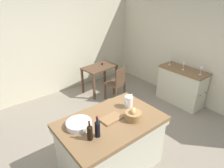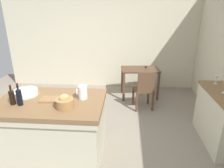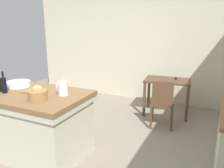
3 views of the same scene
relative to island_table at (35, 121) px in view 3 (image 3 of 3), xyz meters
name	(u,v)px [view 3 (image 3 of 3)]	position (x,y,z in m)	size (l,w,h in m)	color
ground_plane	(76,143)	(0.38, 0.44, -0.49)	(6.76, 6.76, 0.00)	gray
wall_back	(134,46)	(0.38, 3.04, 0.81)	(5.32, 0.12, 2.60)	beige
island_table	(35,121)	(0.00, 0.00, 0.00)	(1.52, 0.99, 0.92)	brown
writing_desk	(167,85)	(1.40, 2.27, 0.13)	(0.95, 0.65, 0.80)	#513826
wooden_chair	(162,102)	(1.47, 1.61, -0.01)	(0.47, 0.47, 0.89)	#513826
pitcher	(63,88)	(0.45, 0.11, 0.52)	(0.17, 0.13, 0.23)	white
wash_bowl	(18,84)	(-0.43, 0.17, 0.46)	(0.36, 0.36, 0.08)	white
bread_basket	(38,94)	(0.27, -0.18, 0.49)	(0.24, 0.24, 0.19)	olive
cutting_board	(34,92)	(0.02, 0.02, 0.44)	(0.32, 0.20, 0.02)	olive
wine_bottle_dark	(4,84)	(-0.35, -0.16, 0.55)	(0.07, 0.07, 0.31)	black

